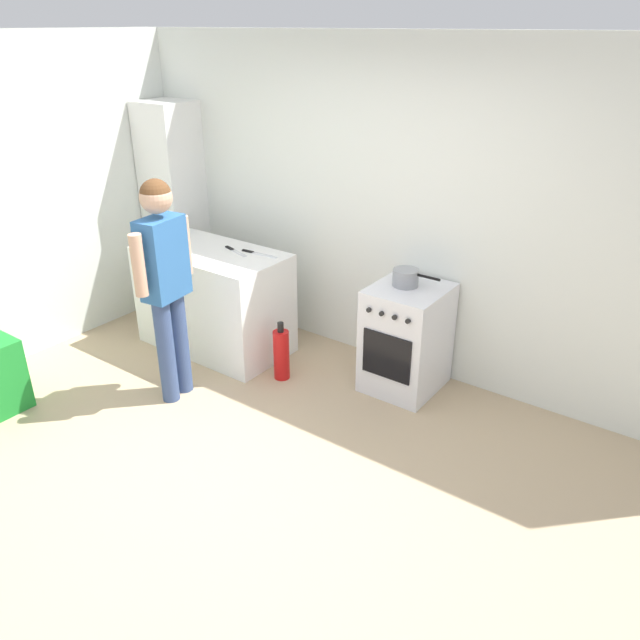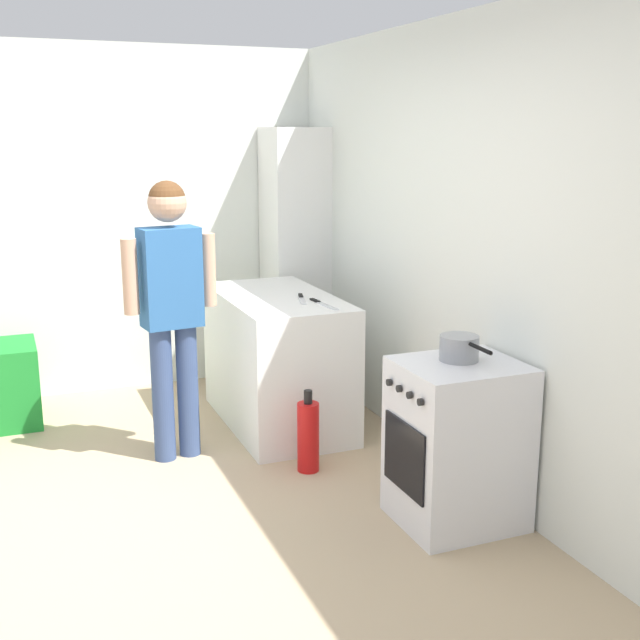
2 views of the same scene
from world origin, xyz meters
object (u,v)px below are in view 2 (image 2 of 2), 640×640
knife_chef (302,299)px  fire_extinguisher (308,436)px  oven_left (457,443)px  larder_cabinet (295,256)px  pot (459,348)px  knife_bread (323,304)px  recycling_crate_lower (13,403)px  person (171,295)px  recycling_crate_upper (9,364)px

knife_chef → fire_extinguisher: knife_chef is taller
oven_left → larder_cabinet: bearing=177.8°
pot → knife_bread: pot is taller
pot → larder_cabinet: size_ratio=0.19×
knife_bread → recycling_crate_lower: 2.29m
pot → fire_extinguisher: pot is taller
knife_bread → person: person is taller
pot → person: person is taller
person → recycling_crate_lower: size_ratio=3.26×
knife_bread → recycling_crate_upper: 2.21m
larder_cabinet → person: bearing=-44.5°
oven_left → recycling_crate_upper: bearing=-138.9°
oven_left → recycling_crate_upper: size_ratio=1.63×
oven_left → person: person is taller
larder_cabinet → knife_bread: bearing=-12.9°
knife_bread → fire_extinguisher: size_ratio=0.70×
larder_cabinet → knife_chef: bearing=-18.1°
pot → recycling_crate_upper: size_ratio=0.73×
recycling_crate_lower → oven_left: bearing=41.1°
knife_bread → larder_cabinet: larder_cabinet is taller
fire_extinguisher → larder_cabinet: bearing=162.0°
pot → recycling_crate_upper: 3.18m
knife_bread → recycling_crate_upper: size_ratio=0.68×
recycling_crate_upper → fire_extinguisher: bearing=46.6°
knife_chef → knife_bread: 0.21m
oven_left → recycling_crate_lower: 3.18m
oven_left → fire_extinguisher: bearing=-151.2°
oven_left → recycling_crate_lower: size_ratio=1.63×
oven_left → fire_extinguisher: size_ratio=1.70×
knife_bread → person: (-0.05, -0.95, 0.12)m
knife_chef → larder_cabinet: 1.19m
person → larder_cabinet: bearing=135.5°
person → larder_cabinet: 1.79m
larder_cabinet → recycling_crate_lower: bearing=-83.1°
pot → recycling_crate_upper: pot is taller
person → larder_cabinet: size_ratio=0.85×
recycling_crate_upper → person: bearing=42.4°
oven_left → larder_cabinet: 2.71m
knife_bread → fire_extinguisher: knife_bread is taller
knife_chef → knife_bread: (0.20, 0.07, -0.00)m
knife_bread → larder_cabinet: (-1.33, 0.31, 0.10)m
fire_extinguisher → pot: bearing=31.1°
recycling_crate_lower → knife_chef: bearing=64.4°
recycling_crate_lower → larder_cabinet: bearing=96.9°
oven_left → fire_extinguisher: 1.01m
knife_bread → oven_left: bearing=8.8°
oven_left → fire_extinguisher: oven_left is taller
person → recycling_crate_upper: (-1.02, -0.93, -0.60)m
fire_extinguisher → recycling_crate_lower: bearing=-133.4°
knife_chef → recycling_crate_lower: size_ratio=0.59×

